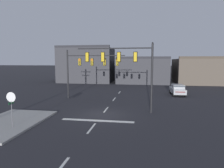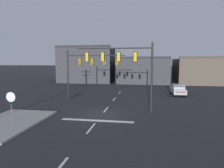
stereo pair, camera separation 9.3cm
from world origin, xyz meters
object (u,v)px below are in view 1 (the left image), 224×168
signal_mast_far_side (87,65)px  stop_sign (11,101)px  signal_mast_near_side (125,63)px  car_lot_nearside (178,89)px

signal_mast_far_side → stop_sign: (-2.29, -12.95, -2.43)m
signal_mast_near_side → stop_sign: signal_mast_near_side is taller
car_lot_nearside → stop_sign: bearing=-130.1°
signal_mast_near_side → signal_mast_far_side: 8.65m
signal_mast_near_side → stop_sign: 10.74m
signal_mast_far_side → stop_sign: 13.38m
signal_mast_near_side → signal_mast_far_side: size_ratio=0.96×
stop_sign → car_lot_nearside: bearing=49.9°
signal_mast_near_side → signal_mast_far_side: (-5.77, 6.43, -0.37)m
stop_sign → signal_mast_far_side: bearing=80.0°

